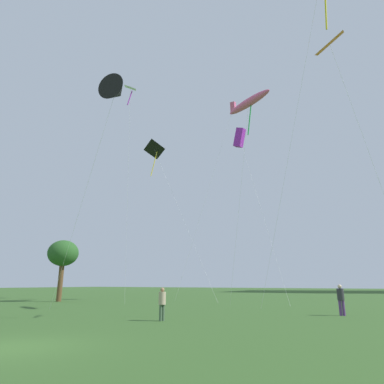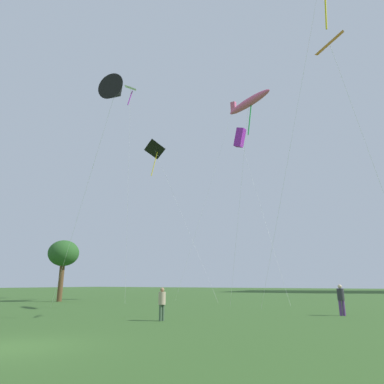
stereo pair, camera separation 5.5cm
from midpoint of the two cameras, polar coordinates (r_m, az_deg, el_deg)
name	(u,v)px [view 1 (the left image)]	position (r m, az deg, el deg)	size (l,w,h in m)	color
ground	(10,348)	(12.79, -28.17, -21.94)	(280.00, 280.00, 0.00)	#335623
person_standing_1	(341,297)	(23.96, 23.48, -15.81)	(0.41, 0.41, 1.85)	#593372
person_standing_2	(162,301)	(19.19, -5.08, -17.70)	(0.38, 0.38, 1.69)	#3F593F
kite_flying_0	(130,91)	(38.22, -10.27, 16.28)	(1.70, 2.49, 22.32)	silver
kite_flying_1	(329,44)	(25.28, 21.84, 21.92)	(4.34, 6.15, 17.53)	silver
kite_flying_2	(240,138)	(44.76, 7.89, 8.94)	(7.56, 7.04, 21.28)	silver
kite_flying_3	(116,91)	(23.90, -12.65, 16.07)	(10.28, 4.62, 15.02)	silver
kite_flying_5	(249,103)	(30.29, 9.37, 14.44)	(6.63, 5.82, 17.25)	silver
kite_flying_6	(233,108)	(46.07, 6.82, 13.65)	(7.02, 3.63, 24.79)	silver
kite_flying_7	(155,151)	(47.61, -6.29, 6.88)	(12.05, 4.06, 20.36)	silver
park_tree_0	(63,254)	(41.69, -20.72, -9.65)	(3.35, 3.35, 6.64)	brown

